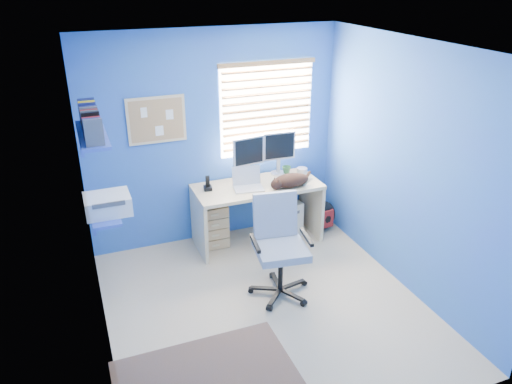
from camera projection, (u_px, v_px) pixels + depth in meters
name	position (u px, v px, depth m)	size (l,w,h in m)	color
floor	(266.00, 307.00, 4.94)	(3.00, 3.20, 0.00)	tan
ceiling	(268.00, 47.00, 3.91)	(3.00, 3.20, 0.00)	white
wall_back	(214.00, 139.00, 5.78)	(3.00, 0.01, 2.50)	#2E6FBC
wall_front	(366.00, 292.00, 3.07)	(3.00, 0.01, 2.50)	#2E6FBC
wall_left	(91.00, 221.00, 3.93)	(0.01, 3.20, 2.50)	#2E6FBC
wall_right	(407.00, 169.00, 4.92)	(0.01, 3.20, 2.50)	#2E6FBC
desk	(257.00, 213.00, 5.99)	(1.49, 0.65, 0.74)	tan
laptop	(248.00, 180.00, 5.69)	(0.33, 0.26, 0.22)	silver
monitor_left	(248.00, 159.00, 5.87)	(0.40, 0.12, 0.54)	silver
monitor_right	(278.00, 153.00, 6.04)	(0.40, 0.12, 0.54)	silver
phone	(208.00, 183.00, 5.68)	(0.09, 0.11, 0.17)	black
mug	(286.00, 170.00, 6.13)	(0.10, 0.09, 0.10)	#2D6434
cd_spindle	(302.00, 171.00, 6.15)	(0.13, 0.13, 0.07)	silver
cat	(291.00, 180.00, 5.77)	(0.44, 0.23, 0.16)	black
tower_pc	(287.00, 215.00, 6.27)	(0.19, 0.44, 0.45)	beige
drawer_boxes	(212.00, 225.00, 5.93)	(0.35, 0.28, 0.54)	tan
yellow_book	(283.00, 231.00, 6.10)	(0.03, 0.17, 0.24)	yellow
backpack	(323.00, 216.00, 6.32)	(0.33, 0.25, 0.39)	black
office_chair	(279.00, 259.00, 5.03)	(0.68, 0.68, 1.03)	black
window_blinds	(267.00, 109.00, 5.85)	(1.15, 0.05, 1.10)	white
corkboard	(157.00, 120.00, 5.43)	(0.64, 0.02, 0.52)	tan
wall_shelves	(98.00, 164.00, 4.54)	(0.42, 0.90, 1.05)	#3450BD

